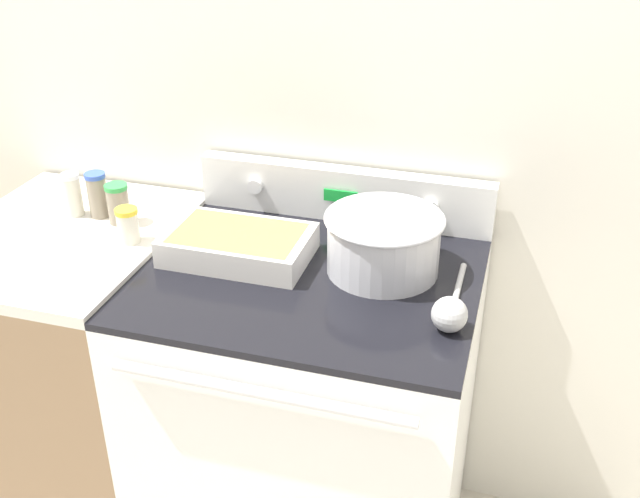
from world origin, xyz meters
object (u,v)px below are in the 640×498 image
Objects in this scene: spice_jar_green_cap at (118,203)px; spice_jar_blue_cap at (98,195)px; casserole_dish at (238,243)px; spice_jar_yellow_cap at (128,225)px; spice_jar_white_cap at (73,194)px; mixing_bowl at (384,240)px; ladle at (450,312)px.

spice_jar_blue_cap is at bearing 164.97° from spice_jar_green_cap.
spice_jar_yellow_cap is (-0.28, -0.02, 0.02)m from casserole_dish.
casserole_dish is 3.82× the size of spice_jar_yellow_cap.
spice_jar_green_cap is 0.14m from spice_jar_white_cap.
mixing_bowl is at bearing -2.64° from spice_jar_white_cap.
spice_jar_yellow_cap is at bearing -49.23° from spice_jar_green_cap.
casserole_dish is 0.28m from spice_jar_yellow_cap.
mixing_bowl is 0.63m from spice_jar_yellow_cap.
spice_jar_blue_cap is 1.04× the size of spice_jar_white_cap.
casserole_dish is at bearing -174.33° from mixing_bowl.
spice_jar_blue_cap reaches higher than ladle.
casserole_dish is at bearing 4.77° from spice_jar_yellow_cap.
casserole_dish is 2.93× the size of spice_jar_white_cap.
ladle is 0.99m from spice_jar_blue_cap.
mixing_bowl is 0.35m from casserole_dish.
casserole_dish is at bearing 164.05° from ladle.
mixing_bowl reaches higher than casserole_dish.
spice_jar_white_cap is (-1.03, 0.23, 0.04)m from ladle.
mixing_bowl is at bearing -3.73° from spice_jar_blue_cap.
mixing_bowl is 0.81× the size of casserole_dish.
spice_jar_blue_cap is (-0.15, 0.11, 0.02)m from spice_jar_yellow_cap.
spice_jar_green_cap is (-0.71, 0.03, -0.01)m from mixing_bowl.
spice_jar_green_cap is at bearing 166.22° from ladle.
ladle is at bearing -8.98° from spice_jar_yellow_cap.
ladle is 0.92m from spice_jar_green_cap.
ladle is at bearing -15.95° from casserole_dish.
ladle is (0.53, -0.15, -0.00)m from casserole_dish.
spice_jar_green_cap reaches higher than ladle.
spice_jar_yellow_cap is 0.85× the size of spice_jar_green_cap.
ladle is 3.36× the size of spice_jar_yellow_cap.
spice_jar_blue_cap reaches higher than spice_jar_yellow_cap.
mixing_bowl is at bearing -2.58° from spice_jar_green_cap.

